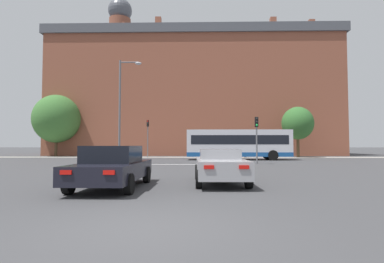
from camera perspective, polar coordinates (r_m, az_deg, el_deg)
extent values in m
plane|color=#3D3D3F|center=(5.70, -8.61, -17.72)|extent=(400.00, 400.00, 0.00)
cube|color=silver|center=(23.20, -1.07, -6.29)|extent=(8.08, 0.30, 0.01)
cube|color=#A09B91|center=(36.91, -0.21, -4.92)|extent=(68.98, 2.50, 0.01)
cube|color=brown|center=(48.97, 0.39, 5.78)|extent=(42.44, 14.71, 17.29)
cube|color=#4C4F56|center=(51.17, 0.39, 16.13)|extent=(43.28, 15.30, 1.30)
cube|color=brown|center=(57.24, -18.96, 16.35)|extent=(0.90, 0.90, 2.73)
cube|color=brown|center=(52.28, -13.16, 18.14)|extent=(0.90, 0.90, 2.73)
cube|color=brown|center=(49.52, -6.44, 19.29)|extent=(0.90, 0.90, 2.73)
cube|color=brown|center=(54.66, 0.34, 17.13)|extent=(0.90, 0.90, 2.73)
cube|color=brown|center=(52.37, 7.57, 18.05)|extent=(0.90, 0.90, 2.73)
cube|color=brown|center=(50.87, 15.18, 18.76)|extent=(0.90, 0.90, 2.73)
cube|color=brown|center=(53.55, 21.79, 17.74)|extent=(0.90, 0.90, 2.73)
cylinder|color=brown|center=(53.64, -13.58, 18.21)|extent=(3.51, 3.51, 3.82)
sphere|color=#4C4F56|center=(54.93, -13.54, 21.50)|extent=(3.89, 3.89, 3.89)
cube|color=black|center=(10.93, -14.80, -7.17)|extent=(1.97, 4.72, 0.57)
cube|color=black|center=(10.85, -14.83, -4.17)|extent=(1.67, 2.13, 0.58)
cylinder|color=black|center=(12.61, -16.94, -7.82)|extent=(0.23, 0.64, 0.64)
cylinder|color=black|center=(12.15, -8.62, -8.10)|extent=(0.23, 0.64, 0.64)
cylinder|color=black|center=(9.91, -22.43, -9.19)|extent=(0.23, 0.64, 0.64)
cylinder|color=black|center=(9.32, -11.92, -9.76)|extent=(0.23, 0.64, 0.64)
cube|color=red|center=(8.91, -22.89, -7.19)|extent=(0.32, 0.05, 0.12)
cube|color=red|center=(8.49, -15.53, -7.54)|extent=(0.32, 0.05, 0.12)
cube|color=#9E9EA3|center=(11.85, 5.36, -6.73)|extent=(1.87, 4.54, 0.63)
cube|color=#9E9EA3|center=(11.94, 5.31, -4.28)|extent=(1.56, 1.38, 0.38)
cylinder|color=black|center=(13.23, 1.08, -7.68)|extent=(0.23, 0.64, 0.64)
cylinder|color=black|center=(13.36, 8.54, -7.60)|extent=(0.23, 0.64, 0.64)
cylinder|color=black|center=(10.44, 1.31, -9.04)|extent=(0.23, 0.64, 0.64)
cylinder|color=black|center=(10.61, 10.74, -8.89)|extent=(0.23, 0.64, 0.64)
cube|color=red|center=(9.54, 3.24, -6.79)|extent=(0.32, 0.06, 0.12)
cube|color=red|center=(9.66, 9.88, -6.70)|extent=(0.32, 0.06, 0.12)
cube|color=silver|center=(30.81, 8.77, -2.22)|extent=(10.37, 2.55, 2.67)
cube|color=#194C8E|center=(30.82, 8.79, -4.30)|extent=(10.39, 2.57, 0.44)
cube|color=black|center=(30.81, 8.77, -1.59)|extent=(9.54, 2.58, 0.90)
cylinder|color=black|center=(32.60, 14.13, -4.28)|extent=(1.00, 0.28, 1.00)
cylinder|color=black|center=(30.21, 15.17, -4.40)|extent=(1.00, 0.28, 1.00)
cylinder|color=black|center=(31.79, 2.72, -4.40)|extent=(1.00, 0.28, 1.00)
cylinder|color=black|center=(29.34, 2.85, -4.55)|extent=(1.00, 0.28, 1.00)
cylinder|color=slate|center=(24.30, 12.23, -2.61)|extent=(0.12, 0.12, 2.93)
cube|color=black|center=(24.37, 12.19, 1.78)|extent=(0.26, 0.20, 0.80)
sphere|color=black|center=(24.27, 12.24, 2.41)|extent=(0.17, 0.17, 0.17)
sphere|color=black|center=(24.25, 12.25, 1.81)|extent=(0.17, 0.17, 0.17)
sphere|color=#1ED14C|center=(24.23, 12.25, 1.20)|extent=(0.17, 0.17, 0.17)
cylinder|color=slate|center=(36.98, -8.44, -1.98)|extent=(0.12, 0.12, 3.76)
cube|color=black|center=(37.07, -8.41, 1.55)|extent=(0.26, 0.20, 0.80)
sphere|color=red|center=(36.96, -8.44, 1.96)|extent=(0.17, 0.17, 0.17)
sphere|color=black|center=(36.94, -8.45, 1.56)|extent=(0.17, 0.17, 0.17)
sphere|color=black|center=(36.93, -8.45, 1.17)|extent=(0.17, 0.17, 0.17)
cylinder|color=slate|center=(24.44, -13.62, 3.66)|extent=(0.16, 0.16, 8.26)
cylinder|color=slate|center=(25.01, -11.86, 12.78)|extent=(1.46, 0.10, 0.10)
ellipsoid|color=#B2B2B7|center=(24.83, -10.18, 12.64)|extent=(0.50, 0.36, 0.22)
cylinder|color=brown|center=(36.73, 9.99, -4.32)|extent=(0.13, 0.13, 0.75)
cylinder|color=brown|center=(36.79, 10.24, -4.31)|extent=(0.13, 0.13, 0.75)
cube|color=#232328|center=(36.75, 10.11, -3.27)|extent=(0.44, 0.31, 0.59)
sphere|color=tan|center=(36.74, 10.10, -2.63)|extent=(0.22, 0.22, 0.22)
cylinder|color=#4C3823|center=(39.10, 19.54, -2.77)|extent=(0.36, 0.36, 2.57)
ellipsoid|color=#33662D|center=(39.19, 19.48, 1.51)|extent=(3.86, 3.86, 4.05)
cylinder|color=#4C3823|center=(44.35, -24.48, -2.73)|extent=(0.36, 0.36, 2.44)
ellipsoid|color=#3D7033|center=(44.49, -24.39, 2.23)|extent=(6.18, 6.18, 6.48)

